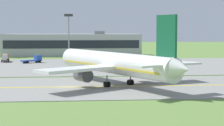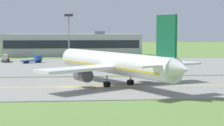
{
  "view_description": "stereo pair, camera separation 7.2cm",
  "coord_description": "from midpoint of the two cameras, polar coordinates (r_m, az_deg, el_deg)",
  "views": [
    {
      "loc": [
        1.39,
        -71.66,
        10.5
      ],
      "look_at": [
        7.91,
        4.3,
        4.0
      ],
      "focal_mm": 63.97,
      "sensor_mm": 36.0,
      "label": 1
    },
    {
      "loc": [
        1.47,
        -71.66,
        10.5
      ],
      "look_at": [
        7.91,
        4.3,
        4.0
      ],
      "focal_mm": 63.97,
      "sensor_mm": 36.0,
      "label": 2
    }
  ],
  "objects": [
    {
      "name": "airplane_lead",
      "position": [
        74.11,
        0.37,
        -0.06
      ],
      "size": [
        30.26,
        36.43,
        12.7
      ],
      "color": "white",
      "rests_on": "ground"
    },
    {
      "name": "taxiway_centreline",
      "position": [
        72.42,
        -5.94,
        -3.41
      ],
      "size": [
        220.0,
        0.6,
        0.01
      ],
      "primitive_type": "cube",
      "color": "yellow",
      "rests_on": "taxiway_strip"
    },
    {
      "name": "taxiway_strip",
      "position": [
        72.43,
        -5.94,
        -3.45
      ],
      "size": [
        240.0,
        28.0,
        0.1
      ],
      "primitive_type": "cube",
      "color": "gray",
      "rests_on": "ground"
    },
    {
      "name": "service_truck_baggage",
      "position": [
        125.82,
        -11.0,
        0.54
      ],
      "size": [
        6.5,
        5.16,
        2.59
      ],
      "color": "#264CA5",
      "rests_on": "ground"
    },
    {
      "name": "terminal_building",
      "position": [
        158.49,
        -5.66,
        2.61
      ],
      "size": [
        53.67,
        12.56,
        9.77
      ],
      "color": "#B2B2B7",
      "rests_on": "ground"
    },
    {
      "name": "service_truck_fuel",
      "position": [
        131.19,
        -14.97,
        0.79
      ],
      "size": [
        2.95,
        6.22,
        2.65
      ],
      "color": "orange",
      "rests_on": "ground"
    },
    {
      "name": "ground_plane",
      "position": [
        72.44,
        -5.94,
        -3.49
      ],
      "size": [
        500.0,
        500.0,
        0.0
      ],
      "primitive_type": "plane",
      "color": "olive"
    },
    {
      "name": "apron_light_mast",
      "position": [
        112.27,
        -6.17,
        4.25
      ],
      "size": [
        2.4,
        0.5,
        14.7
      ],
      "color": "gray",
      "rests_on": "ground"
    },
    {
      "name": "apron_pad",
      "position": [
        114.46,
        -0.53,
        -0.36
      ],
      "size": [
        140.0,
        52.0,
        0.1
      ],
      "primitive_type": "cube",
      "color": "gray",
      "rests_on": "ground"
    }
  ]
}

